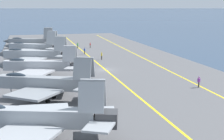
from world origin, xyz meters
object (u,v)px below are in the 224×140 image
Objects in this scene: parked_jet_second at (34,117)px; crew_green_vest at (78,45)px; crew_blue_vest at (85,51)px; parked_jet_seventh at (31,41)px; parked_jet_sixth at (33,47)px; crew_yellow_vest at (102,56)px; crew_red_vest at (90,45)px; parked_jet_fifth at (35,54)px; parked_jet_fourth at (40,66)px; parked_jet_third at (44,83)px; crew_purple_vest at (199,81)px.

crew_green_vest is (69.43, -14.54, -1.48)m from parked_jet_second.
crew_blue_vest is at bearing -14.35° from parked_jet_second.
crew_blue_vest is (-14.81, -13.58, -1.22)m from parked_jet_seventh.
parked_jet_sixth is 8.87× the size of crew_yellow_vest.
parked_jet_seventh is 9.56× the size of crew_red_vest.
parked_jet_fifth is 9.61× the size of crew_yellow_vest.
crew_green_vest is (41.62, -12.82, -1.60)m from parked_jet_fourth.
crew_red_vest is at bearing -16.77° from parked_jet_third.
crew_purple_vest is (-30.91, -9.12, 0.01)m from crew_yellow_vest.
parked_jet_fifth is at bearing 146.00° from crew_red_vest.
crew_purple_vest is 53.62m from crew_red_vest.
parked_jet_seventh reaches higher than parked_jet_third.
crew_green_vest is at bearing 6.08° from crew_yellow_vest.
parked_jet_sixth is 18.60m from crew_yellow_vest.
crew_blue_vest is at bearing 179.75° from crew_green_vest.
parked_jet_third reaches higher than crew_red_vest.
parked_jet_fourth is at bearing -3.54° from parked_jet_second.
crew_green_vest is at bearing -0.25° from crew_blue_vest.
parked_jet_second reaches higher than parked_jet_fourth.
parked_jet_seventh is 9.15× the size of crew_blue_vest.
crew_purple_vest is (15.88, -26.07, -1.43)m from parked_jet_second.
parked_jet_fifth is at bearing 134.30° from crew_blue_vest.
parked_jet_sixth is at bearing -0.06° from parked_jet_fifth.
parked_jet_fifth is at bearing 152.72° from crew_green_vest.
crew_purple_vest is (-11.94, -24.35, -1.55)m from parked_jet_fourth.
crew_yellow_vest is at bearing -19.91° from parked_jet_second.
parked_jet_second is 9.95× the size of crew_red_vest.
crew_purple_vest is at bearing -58.66° from parked_jet_second.
crew_green_vest is (22.64, 2.41, -0.04)m from crew_yellow_vest.
parked_jet_fourth is at bearing -178.92° from parked_jet_seventh.
parked_jet_seventh is (14.67, 0.41, -0.17)m from parked_jet_sixth.
parked_jet_sixth reaches higher than parked_jet_fifth.
crew_purple_vest is 1.05× the size of crew_green_vest.
parked_jet_fifth is 10.04× the size of crew_red_vest.
parked_jet_fifth is 13.01m from parked_jet_sixth.
parked_jet_seventh is at bearing -0.72° from parked_jet_second.
crew_purple_vest is at bearing -138.36° from parked_jet_fifth.
parked_jet_sixth reaches higher than crew_green_vest.
parked_jet_second is at bearing 178.31° from parked_jet_fifth.
crew_red_vest is 0.96× the size of crew_blue_vest.
crew_blue_vest reaches higher than crew_red_vest.
parked_jet_fifth is 16.00m from crew_yellow_vest.
crew_blue_vest is at bearing 15.88° from crew_purple_vest.
parked_jet_fourth is 9.27× the size of crew_green_vest.
parked_jet_fourth is 9.35× the size of crew_red_vest.
parked_jet_fifth is 27.68m from parked_jet_seventh.
parked_jet_seventh is (57.19, 0.90, -0.28)m from parked_jet_third.
crew_purple_vest is at bearing -86.12° from parked_jet_third.
crew_blue_vest is at bearing -16.66° from parked_jet_third.
parked_jet_seventh reaches higher than parked_jet_fifth.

